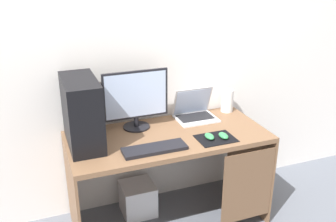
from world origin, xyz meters
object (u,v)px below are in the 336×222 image
object	(u,v)px
keyboard	(155,149)
subwoofer	(138,199)
mouse_right	(223,136)
laptop	(195,112)
monitor	(136,99)
pc_tower	(82,112)
speaker	(227,101)
mouse_left	(209,136)

from	to	relation	value
keyboard	subwoofer	size ratio (longest dim) A/B	1.66
mouse_right	laptop	bearing A→B (deg)	94.87
monitor	laptop	xyz separation A→B (m)	(0.47, 0.02, -0.17)
laptop	mouse_right	distance (m)	0.40
laptop	subwoofer	xyz separation A→B (m)	(-0.49, -0.04, -0.65)
pc_tower	mouse_right	size ratio (longest dim) A/B	4.75
speaker	subwoofer	xyz separation A→B (m)	(-0.79, -0.08, -0.69)
mouse_right	pc_tower	bearing A→B (deg)	163.93
monitor	laptop	size ratio (longest dim) A/B	1.55
laptop	subwoofer	distance (m)	0.81
subwoofer	speaker	bearing A→B (deg)	5.58
pc_tower	speaker	world-z (taller)	pc_tower
keyboard	subwoofer	xyz separation A→B (m)	(-0.03, 0.36, -0.61)
keyboard	mouse_right	size ratio (longest dim) A/B	4.38
speaker	mouse_left	world-z (taller)	speaker
mouse_right	subwoofer	bearing A→B (deg)	145.50
pc_tower	speaker	bearing A→B (deg)	8.58
mouse_left	mouse_right	xyz separation A→B (m)	(0.09, -0.03, 0.00)
mouse_right	subwoofer	distance (m)	0.89
mouse_right	monitor	bearing A→B (deg)	142.98
speaker	mouse_right	bearing A→B (deg)	-121.42
subwoofer	keyboard	bearing A→B (deg)	-85.83
pc_tower	mouse_left	distance (m)	0.87
monitor	subwoofer	xyz separation A→B (m)	(-0.02, -0.02, -0.82)
pc_tower	mouse_right	xyz separation A→B (m)	(0.91, -0.26, -0.20)
speaker	subwoofer	distance (m)	1.05
monitor	subwoofer	distance (m)	0.82
speaker	mouse_right	world-z (taller)	speaker
mouse_left	subwoofer	world-z (taller)	mouse_left
monitor	mouse_left	bearing A→B (deg)	-40.92
monitor	speaker	distance (m)	0.79
pc_tower	mouse_right	bearing A→B (deg)	-16.07
laptop	speaker	bearing A→B (deg)	7.08
pc_tower	speaker	xyz separation A→B (m)	(1.17, 0.18, -0.14)
speaker	mouse_right	xyz separation A→B (m)	(-0.27, -0.44, -0.07)
mouse_left	mouse_right	size ratio (longest dim) A/B	1.00
pc_tower	subwoofer	distance (m)	0.92
speaker	laptop	bearing A→B (deg)	-172.92
pc_tower	keyboard	xyz separation A→B (m)	(0.41, -0.26, -0.21)
keyboard	mouse_left	xyz separation A→B (m)	(0.40, 0.02, 0.01)
monitor	mouse_right	distance (m)	0.67
laptop	keyboard	world-z (taller)	laptop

